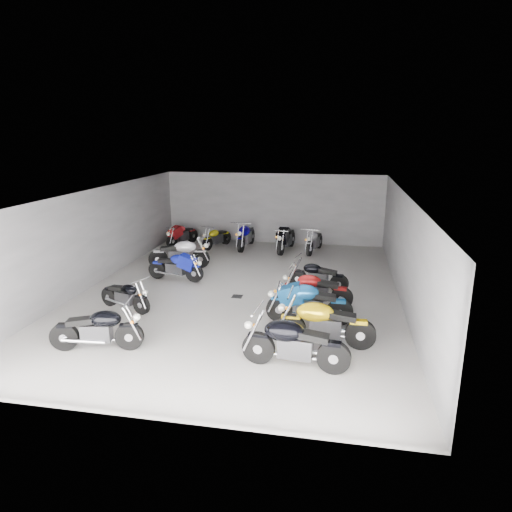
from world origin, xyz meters
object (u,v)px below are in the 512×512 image
at_px(motorcycle_right_b, 324,323).
at_px(motorcycle_back_e, 314,241).
at_px(motorcycle_left_a, 98,329).
at_px(motorcycle_right_c, 308,303).
at_px(drain_grate, 237,296).
at_px(motorcycle_left_e, 176,267).
at_px(motorcycle_right_a, 294,344).
at_px(motorcycle_back_a, 182,235).
at_px(motorcycle_back_b, 216,237).
at_px(motorcycle_right_e, 318,276).
at_px(motorcycle_back_c, 246,236).
at_px(motorcycle_left_c, 125,295).
at_px(motorcycle_back_d, 286,238).
at_px(motorcycle_right_d, 316,289).
at_px(motorcycle_left_f, 180,254).

bearing_deg(motorcycle_right_b, motorcycle_back_e, 6.30).
height_order(motorcycle_left_a, motorcycle_right_c, motorcycle_right_c).
xyz_separation_m(drain_grate, motorcycle_left_e, (-2.45, 1.22, 0.49)).
distance_m(motorcycle_right_a, motorcycle_back_a, 12.06).
xyz_separation_m(motorcycle_left_e, motorcycle_back_b, (0.11, 4.82, -0.03)).
bearing_deg(motorcycle_right_e, motorcycle_left_e, 100.94).
distance_m(motorcycle_left_a, motorcycle_left_e, 5.36).
bearing_deg(motorcycle_left_a, motorcycle_back_a, 177.17).
bearing_deg(motorcycle_back_b, motorcycle_back_c, -152.37).
relative_size(motorcycle_right_a, motorcycle_right_b, 1.00).
bearing_deg(motorcycle_right_c, motorcycle_left_c, 88.09).
distance_m(drain_grate, motorcycle_left_e, 2.77).
xyz_separation_m(motorcycle_right_c, motorcycle_back_b, (-4.68, 7.67, -0.10)).
height_order(motorcycle_left_a, motorcycle_right_e, motorcycle_left_a).
relative_size(motorcycle_right_e, motorcycle_back_d, 0.84).
xyz_separation_m(motorcycle_right_a, motorcycle_right_d, (0.23, 3.80, -0.06)).
bearing_deg(motorcycle_left_e, motorcycle_back_d, 151.72).
distance_m(motorcycle_back_b, motorcycle_back_d, 3.13).
relative_size(motorcycle_left_f, motorcycle_right_b, 0.96).
distance_m(motorcycle_right_b, motorcycle_right_d, 2.62).
xyz_separation_m(motorcycle_back_a, motorcycle_back_c, (2.99, -0.04, 0.08)).
bearing_deg(motorcycle_left_a, motorcycle_back_b, 167.93).
distance_m(motorcycle_right_a, motorcycle_back_d, 10.21).
bearing_deg(motorcycle_right_b, motorcycle_back_b, 31.06).
relative_size(motorcycle_left_a, motorcycle_back_d, 0.93).
relative_size(motorcycle_back_a, motorcycle_back_d, 0.81).
xyz_separation_m(motorcycle_right_b, motorcycle_right_d, (-0.36, 2.59, -0.06)).
xyz_separation_m(motorcycle_left_c, motorcycle_right_d, (5.38, 1.35, 0.07)).
relative_size(motorcycle_back_b, motorcycle_back_c, 0.77).
relative_size(motorcycle_left_e, motorcycle_right_c, 0.88).
bearing_deg(drain_grate, motorcycle_back_d, 82.43).
bearing_deg(motorcycle_left_c, motorcycle_right_a, 84.84).
xyz_separation_m(motorcycle_right_d, motorcycle_back_a, (-6.47, 6.52, -0.03)).
xyz_separation_m(motorcycle_right_a, motorcycle_right_b, (0.59, 1.21, 0.00)).
bearing_deg(motorcycle_back_a, motorcycle_right_d, 157.12).
height_order(motorcycle_right_e, motorcycle_back_a, motorcycle_back_a).
relative_size(motorcycle_right_a, motorcycle_back_c, 1.02).
height_order(motorcycle_left_f, motorcycle_back_a, motorcycle_left_f).
height_order(motorcycle_right_e, motorcycle_back_d, motorcycle_back_d).
relative_size(motorcycle_left_f, motorcycle_back_d, 0.98).
height_order(motorcycle_back_c, motorcycle_back_d, motorcycle_back_c).
height_order(motorcycle_left_c, motorcycle_back_e, motorcycle_back_e).
relative_size(motorcycle_left_a, motorcycle_right_b, 0.91).
relative_size(motorcycle_left_a, motorcycle_back_a, 1.15).
bearing_deg(motorcycle_back_d, motorcycle_right_d, 113.53).
relative_size(motorcycle_left_a, motorcycle_back_e, 1.06).
relative_size(motorcycle_left_f, motorcycle_back_e, 1.12).
bearing_deg(motorcycle_left_c, motorcycle_back_b, -163.96).
relative_size(motorcycle_right_a, motorcycle_back_b, 1.32).
height_order(motorcycle_left_e, motorcycle_right_d, motorcycle_right_d).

